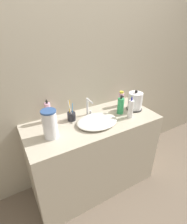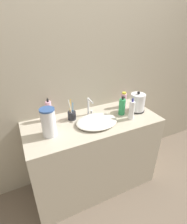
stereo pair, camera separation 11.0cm
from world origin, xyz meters
The scene contains 12 objects.
ground_plane centered at (0.00, 0.00, 0.00)m, with size 12.00×12.00×0.00m, color #6B5B4C.
wall_back centered at (0.00, 0.60, 1.30)m, with size 6.00×0.04×2.60m.
vanity_counter centered at (0.00, 0.29, 0.43)m, with size 1.33×0.58×0.86m.
sink_basin centered at (0.01, 0.24, 0.88)m, with size 0.40×0.31×0.04m.
faucet centered at (0.02, 0.42, 0.96)m, with size 0.06×0.12×0.19m.
electric_kettle centered at (0.52, 0.28, 0.95)m, with size 0.16×0.16×0.22m.
toothbrush_cup centered at (-0.17, 0.41, 0.90)m, with size 0.08×0.08×0.22m.
lotion_bottle centered at (0.33, 0.29, 0.94)m, with size 0.07×0.07×0.20m.
shampoo_bottle centered at (0.36, 0.17, 0.95)m, with size 0.05×0.05×0.23m.
mouthwash_bottle centered at (0.44, 0.43, 0.94)m, with size 0.06×0.06×0.17m.
hand_cream_bottle centered at (-0.37, 0.50, 0.96)m, with size 0.06×0.06×0.24m.
water_pitcher centered at (-0.43, 0.24, 0.98)m, with size 0.12×0.12×0.25m.
Camera 2 is at (-0.63, -1.03, 1.74)m, focal length 28.00 mm.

